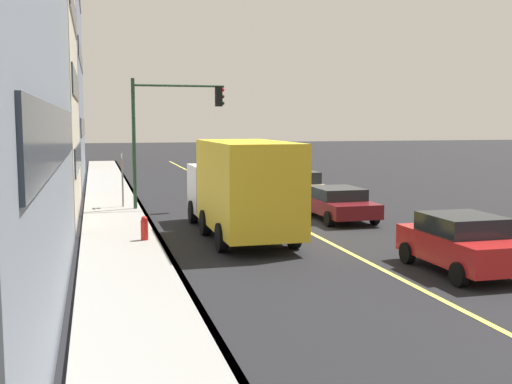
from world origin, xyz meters
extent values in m
plane|color=black|center=(0.00, 0.00, 0.00)|extent=(200.00, 200.00, 0.00)
cube|color=gray|center=(0.00, 6.65, 0.07)|extent=(80.00, 2.62, 0.15)
cube|color=slate|center=(0.00, 5.42, 0.07)|extent=(80.00, 0.16, 0.15)
cube|color=#D8CC4C|center=(0.00, 0.00, 0.01)|extent=(80.00, 0.16, 0.01)
cube|color=#262D38|center=(-10.27, 8.13, 3.71)|extent=(14.16, 0.06, 1.10)
cube|color=#262D38|center=(4.63, 8.13, 2.47)|extent=(9.91, 0.06, 1.10)
cube|color=#262D38|center=(4.63, 8.13, 5.55)|extent=(9.91, 0.06, 1.10)
cube|color=#262D38|center=(4.63, 8.13, 8.63)|extent=(9.91, 0.06, 1.10)
cube|color=#262D38|center=(19.97, 8.13, 3.66)|extent=(14.38, 0.06, 1.10)
cube|color=#262D38|center=(19.97, 8.13, 8.22)|extent=(14.38, 0.06, 1.10)
cube|color=tan|center=(6.13, -2.50, 0.62)|extent=(4.61, 1.91, 0.63)
cube|color=black|center=(6.32, -2.50, 1.22)|extent=(2.37, 1.76, 0.58)
cylinder|color=black|center=(4.61, -3.44, 0.30)|extent=(0.60, 0.22, 0.60)
cylinder|color=black|center=(4.61, -1.56, 0.30)|extent=(0.60, 0.22, 0.60)
cylinder|color=black|center=(7.65, -3.44, 0.30)|extent=(0.60, 0.22, 0.60)
cylinder|color=black|center=(7.65, -1.56, 0.30)|extent=(0.60, 0.22, 0.60)
cube|color=red|center=(-9.25, -1.96, 0.67)|extent=(3.92, 1.91, 0.73)
cube|color=black|center=(-9.17, -1.96, 1.28)|extent=(2.01, 1.76, 0.50)
cylinder|color=black|center=(-10.54, -1.02, 0.30)|extent=(0.60, 0.22, 0.60)
cylinder|color=black|center=(-7.95, -2.90, 0.30)|extent=(0.60, 0.22, 0.60)
cylinder|color=black|center=(-7.95, -1.02, 0.30)|extent=(0.60, 0.22, 0.60)
cube|color=#591116|center=(-0.01, -2.11, 0.58)|extent=(4.64, 1.93, 0.56)
cube|color=black|center=(0.02, -2.11, 1.09)|extent=(2.28, 1.78, 0.46)
cylinder|color=black|center=(-1.54, -3.06, 0.30)|extent=(0.60, 0.22, 0.60)
cylinder|color=black|center=(-1.54, -1.17, 0.30)|extent=(0.60, 0.22, 0.60)
cylinder|color=black|center=(1.52, -3.06, 0.30)|extent=(0.60, 0.22, 0.60)
cylinder|color=black|center=(1.52, -1.17, 0.30)|extent=(0.60, 0.22, 0.60)
cube|color=silver|center=(0.58, 2.58, 1.37)|extent=(2.32, 2.43, 1.84)
cube|color=gold|center=(-3.64, 2.58, 1.90)|extent=(5.82, 2.43, 2.90)
cylinder|color=black|center=(0.58, 3.74, 0.45)|extent=(0.90, 0.28, 0.90)
cylinder|color=black|center=(0.58, 1.41, 0.45)|extent=(0.90, 0.28, 0.90)
cylinder|color=black|center=(-5.10, 3.74, 0.45)|extent=(0.90, 0.28, 0.90)
cylinder|color=black|center=(-5.10, 1.41, 0.45)|extent=(0.90, 0.28, 0.90)
cylinder|color=black|center=(-2.19, 3.74, 0.45)|extent=(0.90, 0.28, 0.90)
cylinder|color=black|center=(-2.19, 1.41, 0.45)|extent=(0.90, 0.28, 0.90)
cylinder|color=#1E3823|center=(4.33, 5.74, 2.94)|extent=(0.16, 0.16, 5.88)
cylinder|color=#1E3823|center=(4.33, 3.71, 5.58)|extent=(0.10, 4.06, 0.10)
cube|color=black|center=(4.33, 1.93, 5.13)|extent=(0.28, 0.30, 0.90)
sphere|color=red|center=(4.33, 1.75, 5.43)|extent=(0.18, 0.18, 0.18)
sphere|color=#392905|center=(4.33, 1.75, 5.13)|extent=(0.18, 0.18, 0.18)
sphere|color=black|center=(4.33, 1.75, 4.83)|extent=(0.18, 0.18, 0.18)
cylinder|color=slate|center=(5.14, 6.24, 1.33)|extent=(0.08, 0.08, 2.65)
cube|color=white|center=(5.14, 6.26, 2.45)|extent=(0.60, 0.02, 0.20)
cube|color=#DB5919|center=(5.14, 6.26, 2.10)|extent=(0.44, 0.02, 0.28)
cylinder|color=red|center=(-3.32, 5.94, 0.40)|extent=(0.24, 0.24, 0.80)
sphere|color=red|center=(-3.32, 5.94, 0.84)|extent=(0.20, 0.20, 0.20)
camera|label=1|loc=(-23.54, 7.46, 3.97)|focal=43.61mm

